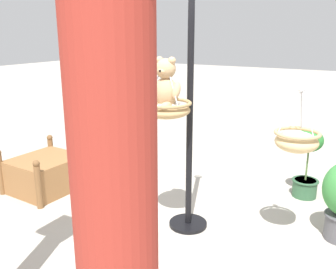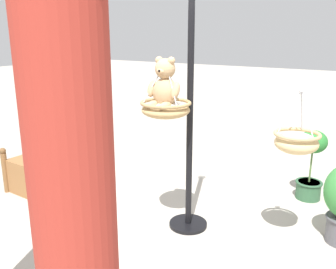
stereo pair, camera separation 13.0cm
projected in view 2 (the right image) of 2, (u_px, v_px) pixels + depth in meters
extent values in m
plane|color=#A8A093|center=(169.00, 223.00, 4.40)|extent=(40.00, 40.00, 0.00)
cylinder|color=black|center=(190.00, 121.00, 4.00)|extent=(0.07, 0.07, 2.51)
cylinder|color=black|center=(188.00, 224.00, 4.34)|extent=(0.44, 0.44, 0.04)
ellipsoid|color=tan|center=(166.00, 110.00, 3.83)|extent=(0.50, 0.50, 0.16)
torus|color=#97794E|center=(166.00, 103.00, 3.81)|extent=(0.53, 0.53, 0.04)
ellipsoid|color=silver|center=(166.00, 108.00, 3.83)|extent=(0.44, 0.44, 0.13)
cylinder|color=#B7B7BC|center=(154.00, 83.00, 3.76)|extent=(0.22, 0.13, 0.42)
cylinder|color=#B7B7BC|center=(171.00, 84.00, 3.66)|extent=(0.22, 0.13, 0.42)
cylinder|color=#B7B7BC|center=(172.00, 82.00, 3.85)|extent=(0.01, 0.24, 0.42)
torus|color=#B7B7BC|center=(166.00, 62.00, 3.70)|extent=(0.06, 0.06, 0.01)
ellipsoid|color=tan|center=(165.00, 93.00, 3.78)|extent=(0.27, 0.23, 0.31)
sphere|color=tan|center=(165.00, 69.00, 3.71)|extent=(0.21, 0.21, 0.21)
ellipsoid|color=tan|center=(161.00, 71.00, 3.65)|extent=(0.09, 0.07, 0.07)
sphere|color=black|center=(159.00, 71.00, 3.63)|extent=(0.03, 0.03, 0.03)
sphere|color=tan|center=(171.00, 61.00, 3.65)|extent=(0.08, 0.08, 0.08)
sphere|color=tan|center=(159.00, 60.00, 3.73)|extent=(0.08, 0.08, 0.08)
ellipsoid|color=tan|center=(175.00, 91.00, 3.67)|extent=(0.08, 0.15, 0.20)
ellipsoid|color=tan|center=(152.00, 88.00, 3.81)|extent=(0.08, 0.15, 0.20)
ellipsoid|color=tan|center=(165.00, 107.00, 3.68)|extent=(0.10, 0.18, 0.10)
ellipsoid|color=tan|center=(153.00, 105.00, 3.75)|extent=(0.10, 0.18, 0.10)
ellipsoid|color=tan|center=(296.00, 143.00, 3.55)|extent=(0.41, 0.41, 0.20)
torus|color=tan|center=(297.00, 134.00, 3.53)|extent=(0.44, 0.44, 0.04)
ellipsoid|color=silver|center=(297.00, 141.00, 3.55)|extent=(0.36, 0.36, 0.16)
cylinder|color=#B7B7BC|center=(289.00, 113.00, 3.48)|extent=(0.18, 0.11, 0.42)
cylinder|color=#B7B7BC|center=(307.00, 115.00, 3.39)|extent=(0.18, 0.11, 0.42)
cylinder|color=#B7B7BC|center=(302.00, 111.00, 3.55)|extent=(0.01, 0.20, 0.42)
torus|color=#B7B7BC|center=(302.00, 91.00, 3.42)|extent=(0.06, 0.06, 0.01)
cube|color=olive|center=(50.00, 172.00, 5.33)|extent=(0.84, 0.92, 0.47)
cube|color=#382819|center=(49.00, 159.00, 5.28)|extent=(0.74, 0.81, 0.06)
cylinder|color=brown|center=(41.00, 186.00, 4.75)|extent=(0.08, 0.08, 0.57)
cylinder|color=brown|center=(5.00, 173.00, 5.19)|extent=(0.08, 0.08, 0.57)
cylinder|color=brown|center=(91.00, 166.00, 5.45)|extent=(0.08, 0.08, 0.57)
cylinder|color=brown|center=(56.00, 156.00, 5.88)|extent=(0.08, 0.08, 0.57)
sphere|color=brown|center=(39.00, 162.00, 4.67)|extent=(0.09, 0.09, 0.09)
sphere|color=brown|center=(3.00, 151.00, 5.10)|extent=(0.09, 0.09, 0.09)
sphere|color=brown|center=(90.00, 145.00, 5.36)|extent=(0.09, 0.09, 0.09)
sphere|color=brown|center=(54.00, 137.00, 5.80)|extent=(0.09, 0.09, 0.09)
cylinder|color=#AD563D|center=(95.00, 156.00, 6.44)|extent=(0.26, 0.26, 0.22)
torus|color=#9C4E37|center=(94.00, 151.00, 6.41)|extent=(0.29, 0.29, 0.03)
cylinder|color=#382819|center=(94.00, 151.00, 6.41)|extent=(0.23, 0.23, 0.03)
ellipsoid|color=#38843D|center=(88.00, 144.00, 6.45)|extent=(0.30, 0.07, 0.15)
ellipsoid|color=#38843D|center=(87.00, 147.00, 6.33)|extent=(0.17, 0.26, 0.22)
ellipsoid|color=#38843D|center=(95.00, 148.00, 6.28)|extent=(0.25, 0.21, 0.21)
ellipsoid|color=#38843D|center=(101.00, 146.00, 6.39)|extent=(0.27, 0.19, 0.19)
ellipsoid|color=#38843D|center=(96.00, 143.00, 6.52)|extent=(0.18, 0.28, 0.17)
cylinder|color=#2D5638|center=(308.00, 190.00, 5.03)|extent=(0.32, 0.32, 0.24)
torus|color=#294E32|center=(309.00, 182.00, 5.00)|extent=(0.36, 0.36, 0.03)
cylinder|color=#382819|center=(309.00, 183.00, 5.00)|extent=(0.28, 0.28, 0.03)
cylinder|color=#4C6B38|center=(311.00, 167.00, 4.94)|extent=(0.02, 0.02, 0.42)
ellipsoid|color=#28702D|center=(313.00, 142.00, 4.84)|extent=(0.36, 0.36, 0.30)
cylinder|color=#AD563D|center=(90.00, 139.00, 7.42)|extent=(0.40, 0.40, 0.23)
torus|color=#9C4E37|center=(90.00, 134.00, 7.40)|extent=(0.43, 0.43, 0.03)
cylinder|color=#382819|center=(90.00, 134.00, 7.40)|extent=(0.35, 0.35, 0.03)
cone|color=#56934C|center=(90.00, 126.00, 7.35)|extent=(0.43, 0.43, 0.33)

